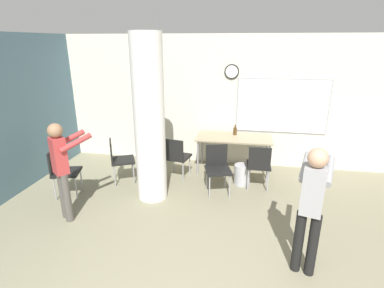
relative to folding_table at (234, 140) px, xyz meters
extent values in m
cube|color=beige|center=(-0.37, 0.53, 0.68)|extent=(8.00, 0.12, 2.80)
cylinder|color=black|center=(-0.13, 0.46, 1.33)|extent=(0.30, 0.03, 0.30)
cylinder|color=white|center=(-0.13, 0.44, 1.33)|extent=(0.26, 0.01, 0.25)
cube|color=#99999E|center=(0.95, 0.47, 0.63)|extent=(1.89, 0.01, 1.16)
cube|color=white|center=(0.95, 0.46, 0.63)|extent=(1.83, 0.02, 1.10)
cylinder|color=white|center=(-1.36, -1.36, 0.68)|extent=(0.52, 0.52, 2.80)
cube|color=tan|center=(0.00, 0.00, 0.04)|extent=(1.54, 0.72, 0.03)
cylinder|color=gray|center=(-0.71, -0.30, -0.35)|extent=(0.04, 0.04, 0.74)
cylinder|color=gray|center=(0.71, -0.30, -0.35)|extent=(0.04, 0.04, 0.74)
cylinder|color=gray|center=(-0.71, 0.30, -0.35)|extent=(0.04, 0.04, 0.74)
cylinder|color=gray|center=(0.71, 0.30, -0.35)|extent=(0.04, 0.04, 0.74)
cylinder|color=#4C3319|center=(0.01, 0.16, 0.13)|extent=(0.08, 0.08, 0.15)
cylinder|color=#4C3319|center=(0.01, 0.16, 0.24)|extent=(0.03, 0.03, 0.07)
cylinder|color=#B2B2B7|center=(0.21, -0.57, -0.52)|extent=(0.31, 0.31, 0.39)
cube|color=black|center=(-2.10, -0.87, -0.27)|extent=(0.59, 0.59, 0.04)
cube|color=black|center=(-2.28, -0.96, -0.05)|extent=(0.20, 0.37, 0.40)
cylinder|color=#99999E|center=(-1.86, -0.96, -0.50)|extent=(0.02, 0.02, 0.43)
cylinder|color=#99999E|center=(-2.01, -0.63, -0.50)|extent=(0.02, 0.02, 0.43)
cylinder|color=#99999E|center=(-2.18, -1.11, -0.50)|extent=(0.02, 0.02, 0.43)
cylinder|color=#99999E|center=(-2.34, -0.79, -0.50)|extent=(0.02, 0.02, 0.43)
cube|color=black|center=(-0.22, -1.03, -0.27)|extent=(0.54, 0.54, 0.04)
cube|color=black|center=(-0.28, -0.83, -0.05)|extent=(0.39, 0.14, 0.40)
cylinder|color=#99999E|center=(-0.34, -1.25, -0.50)|extent=(0.02, 0.02, 0.43)
cylinder|color=#99999E|center=(0.00, -1.15, -0.50)|extent=(0.02, 0.02, 0.43)
cylinder|color=#99999E|center=(-0.44, -0.90, -0.50)|extent=(0.02, 0.02, 0.43)
cylinder|color=#99999E|center=(-0.10, -0.80, -0.50)|extent=(0.02, 0.02, 0.43)
cube|color=black|center=(0.50, -0.65, -0.27)|extent=(0.44, 0.44, 0.04)
cube|color=black|center=(0.50, -0.85, -0.05)|extent=(0.40, 0.03, 0.40)
cylinder|color=#99999E|center=(0.68, -0.47, -0.50)|extent=(0.02, 0.02, 0.43)
cylinder|color=#99999E|center=(0.32, -0.47, -0.50)|extent=(0.02, 0.02, 0.43)
cylinder|color=#99999E|center=(0.68, -0.83, -0.50)|extent=(0.02, 0.02, 0.43)
cylinder|color=#99999E|center=(0.32, -0.83, -0.50)|extent=(0.02, 0.02, 0.43)
cube|color=black|center=(-2.86, -1.58, -0.27)|extent=(0.54, 0.54, 0.04)
cube|color=black|center=(-3.05, -1.64, -0.05)|extent=(0.13, 0.39, 0.40)
cylinder|color=#99999E|center=(-2.63, -1.71, -0.50)|extent=(0.02, 0.02, 0.43)
cylinder|color=#99999E|center=(-2.73, -1.36, -0.50)|extent=(0.02, 0.02, 0.43)
cylinder|color=#99999E|center=(-2.98, -1.80, -0.50)|extent=(0.02, 0.02, 0.43)
cylinder|color=#99999E|center=(-3.08, -1.46, -0.50)|extent=(0.02, 0.02, 0.43)
cube|color=black|center=(-1.08, -0.50, -0.27)|extent=(0.52, 0.52, 0.04)
cube|color=black|center=(-1.12, -0.70, -0.05)|extent=(0.39, 0.11, 0.40)
cylinder|color=#99999E|center=(-0.87, -0.36, -0.50)|extent=(0.02, 0.02, 0.43)
cylinder|color=#99999E|center=(-1.22, -0.29, -0.50)|extent=(0.02, 0.02, 0.43)
cylinder|color=#99999E|center=(-0.94, -0.71, -0.50)|extent=(0.02, 0.02, 0.43)
cylinder|color=#99999E|center=(-1.29, -0.64, -0.50)|extent=(0.02, 0.02, 0.43)
cylinder|color=#514C47|center=(-2.39, -2.33, -0.32)|extent=(0.11, 0.11, 0.78)
cylinder|color=#514C47|center=(-2.52, -2.24, -0.32)|extent=(0.11, 0.11, 0.78)
cube|color=#B23838|center=(-2.46, -2.28, 0.34)|extent=(0.29, 0.28, 0.55)
sphere|color=#997051|center=(-2.46, -2.28, 0.73)|extent=(0.21, 0.21, 0.21)
cylinder|color=#B23838|center=(-2.22, -2.19, 0.52)|extent=(0.37, 0.44, 0.22)
cylinder|color=#B23838|center=(-2.42, -2.03, 0.52)|extent=(0.37, 0.44, 0.22)
cylinder|color=black|center=(1.06, -2.85, -0.31)|extent=(0.12, 0.12, 0.80)
cylinder|color=black|center=(0.90, -2.81, -0.31)|extent=(0.12, 0.12, 0.80)
cube|color=#99999E|center=(0.98, -2.83, 0.37)|extent=(0.28, 0.24, 0.57)
sphere|color=tan|center=(0.98, -2.83, 0.76)|extent=(0.22, 0.22, 0.22)
cylinder|color=#99999E|center=(1.17, -2.65, 0.55)|extent=(0.22, 0.51, 0.23)
cylinder|color=#99999E|center=(0.92, -2.57, 0.55)|extent=(0.22, 0.51, 0.23)
cube|color=white|center=(0.98, -2.36, 0.56)|extent=(0.07, 0.13, 0.04)
camera|label=1|loc=(0.19, -5.96, 1.93)|focal=28.00mm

